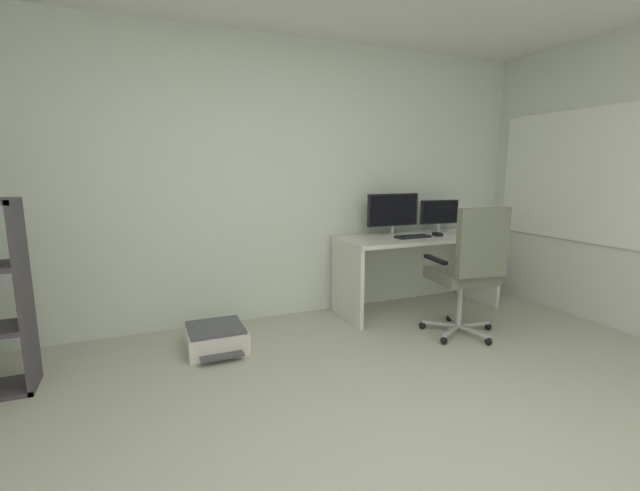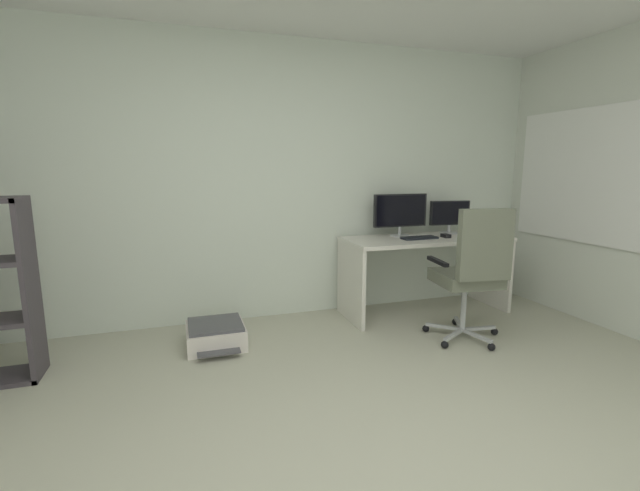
{
  "view_description": "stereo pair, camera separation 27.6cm",
  "coord_description": "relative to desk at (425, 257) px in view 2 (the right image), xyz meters",
  "views": [
    {
      "loc": [
        -1.01,
        -1.37,
        1.39
      ],
      "look_at": [
        0.32,
        1.8,
        0.78
      ],
      "focal_mm": 24.22,
      "sensor_mm": 36.0,
      "label": 1
    },
    {
      "loc": [
        -0.75,
        -1.46,
        1.39
      ],
      "look_at": [
        0.32,
        1.8,
        0.78
      ],
      "focal_mm": 24.22,
      "sensor_mm": 36.0,
      "label": 2
    }
  ],
  "objects": [
    {
      "name": "wall_back",
      "position": [
        -1.49,
        0.41,
        0.72
      ],
      "size": [
        5.58,
        0.1,
        2.54
      ],
      "primitive_type": "cube",
      "color": "silver",
      "rests_on": "ground"
    },
    {
      "name": "window_pane",
      "position": [
        1.29,
        -0.59,
        0.77
      ],
      "size": [
        0.01,
        1.5,
        1.13
      ],
      "primitive_type": "cube",
      "color": "white"
    },
    {
      "name": "window_frame",
      "position": [
        1.29,
        -0.59,
        0.77
      ],
      "size": [
        0.02,
        1.58,
        1.21
      ],
      "primitive_type": "cube",
      "color": "white"
    },
    {
      "name": "desk",
      "position": [
        0.0,
        0.0,
        0.0
      ],
      "size": [
        1.59,
        0.63,
        0.75
      ],
      "color": "silver",
      "rests_on": "ground"
    },
    {
      "name": "monitor_main",
      "position": [
        -0.21,
        0.15,
        0.43
      ],
      "size": [
        0.55,
        0.18,
        0.41
      ],
      "color": "#B2B5B7",
      "rests_on": "desk"
    },
    {
      "name": "monitor_secondary",
      "position": [
        0.35,
        0.15,
        0.38
      ],
      "size": [
        0.42,
        0.18,
        0.33
      ],
      "color": "#B2B5B7",
      "rests_on": "desk"
    },
    {
      "name": "keyboard",
      "position": [
        -0.11,
        -0.07,
        0.2
      ],
      "size": [
        0.34,
        0.14,
        0.02
      ],
      "primitive_type": "cube",
      "rotation": [
        0.0,
        0.0,
        0.02
      ],
      "color": "black",
      "rests_on": "desk"
    },
    {
      "name": "computer_mouse",
      "position": [
        0.17,
        -0.07,
        0.21
      ],
      "size": [
        0.07,
        0.1,
        0.03
      ],
      "primitive_type": "cube",
      "rotation": [
        0.0,
        0.0,
        -0.05
      ],
      "color": "black",
      "rests_on": "desk"
    },
    {
      "name": "office_chair",
      "position": [
        -0.06,
        -0.78,
        0.06
      ],
      "size": [
        0.62,
        0.63,
        1.1
      ],
      "color": "#B7BABC",
      "rests_on": "ground"
    },
    {
      "name": "printer",
      "position": [
        -2.01,
        -0.21,
        -0.46
      ],
      "size": [
        0.45,
        0.53,
        0.19
      ],
      "color": "silver",
      "rests_on": "ground"
    }
  ]
}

